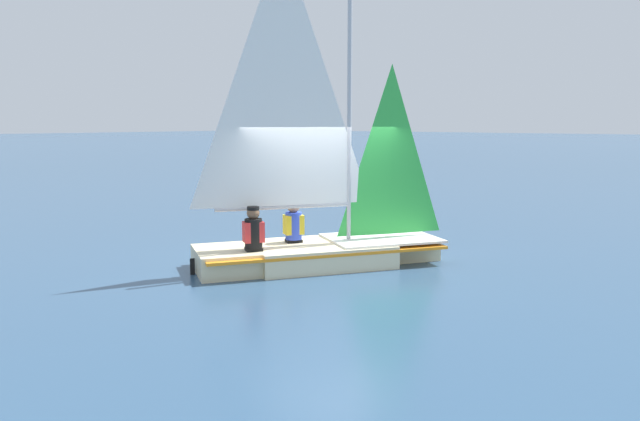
# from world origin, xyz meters

# --- Properties ---
(ground_plane) EXTENTS (260.00, 260.00, 0.00)m
(ground_plane) POSITION_xyz_m (0.00, 0.00, 0.00)
(ground_plane) COLOR #2D4C6B
(sailboat_main) EXTENTS (4.56, 3.63, 5.78)m
(sailboat_main) POSITION_xyz_m (0.05, -0.03, 0.82)
(sailboat_main) COLOR beige
(sailboat_main) RESTS_ON ground_plane
(sailor_helm) EXTENTS (0.43, 0.41, 1.16)m
(sailor_helm) POSITION_xyz_m (0.24, -0.43, 0.62)
(sailor_helm) COLOR black
(sailor_helm) RESTS_ON ground_plane
(sailor_crew) EXTENTS (0.43, 0.41, 1.16)m
(sailor_crew) POSITION_xyz_m (1.24, -0.44, 0.63)
(sailor_crew) COLOR black
(sailor_crew) RESTS_ON ground_plane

